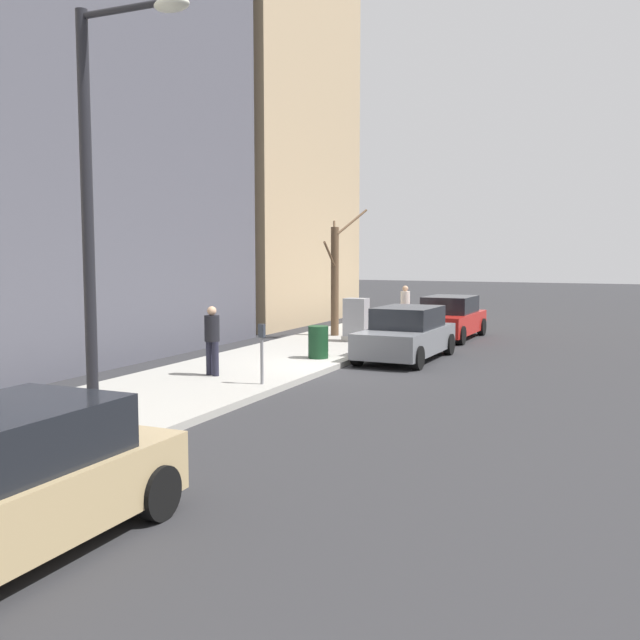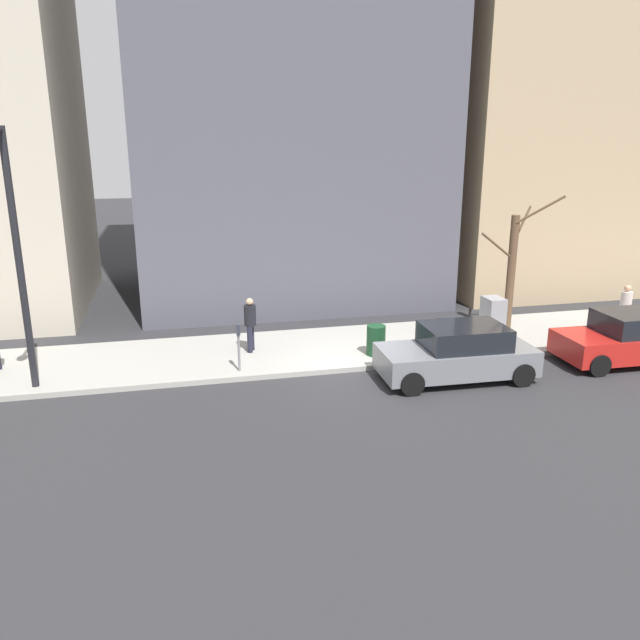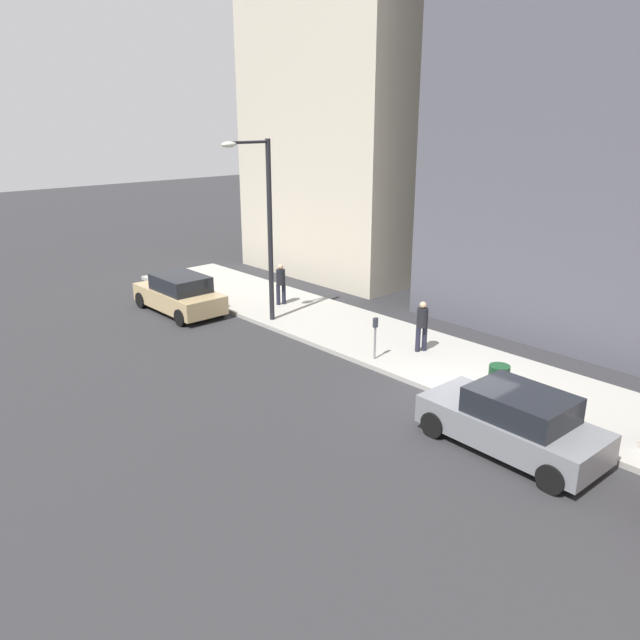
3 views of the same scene
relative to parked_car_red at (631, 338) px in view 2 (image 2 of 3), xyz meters
name	(u,v)px [view 2 (image 2 of 3)]	position (x,y,z in m)	size (l,w,h in m)	color
ground_plane	(360,372)	(1.04, 7.99, -0.74)	(120.00, 120.00, 0.00)	#2B2B2D
sidewalk	(341,347)	(3.04, 7.99, -0.66)	(4.00, 36.00, 0.15)	#9E9B93
parked_car_red	(631,338)	(0.00, 0.00, 0.00)	(2.02, 4.25, 1.52)	red
parked_car_grey	(458,354)	(-0.09, 5.55, 0.00)	(2.03, 4.25, 1.52)	slate
parking_meter	(239,343)	(1.49, 11.34, 0.24)	(0.14, 0.10, 1.35)	slate
utility_box	(492,320)	(2.34, 3.23, 0.11)	(0.83, 0.61, 1.43)	#A8A399
streetlamp	(13,240)	(1.32, 16.64, 3.28)	(1.97, 0.32, 6.50)	black
bare_tree	(512,268)	(3.63, 1.94, 1.47)	(1.12, 2.55, 4.52)	brown
trash_bin	(376,340)	(1.94, 7.22, -0.14)	(0.56, 0.56, 0.90)	#14381E
pedestrian_near_meter	(625,307)	(2.06, -1.38, 0.35)	(0.39, 0.36, 1.66)	#1E1E2D
pedestrian_midblock	(250,322)	(3.12, 10.81, 0.35)	(0.38, 0.36, 1.66)	#1E1E2D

